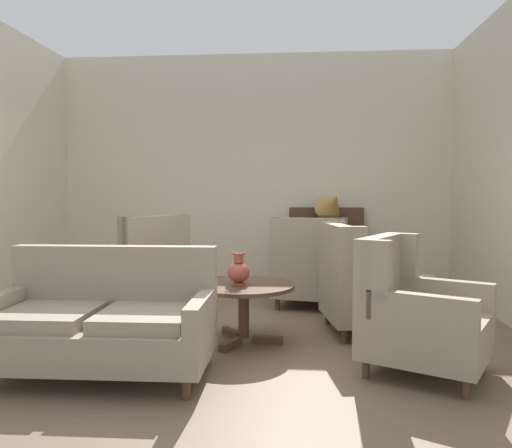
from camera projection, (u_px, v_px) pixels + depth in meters
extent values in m
plane|color=brown|center=(224.00, 347.00, 4.46)|extent=(8.47, 8.47, 0.00)
cube|color=beige|center=(253.00, 171.00, 7.36)|extent=(5.82, 0.08, 3.34)
cube|color=#4C3323|center=(253.00, 281.00, 7.41)|extent=(5.66, 0.03, 0.12)
cylinder|color=#4C3323|center=(244.00, 286.00, 4.56)|extent=(0.92, 0.92, 0.03)
cylinder|color=#4C3323|center=(244.00, 313.00, 4.57)|extent=(0.10, 0.10, 0.45)
cube|color=#4C3323|center=(268.00, 340.00, 4.54)|extent=(0.29, 0.10, 0.07)
cube|color=#4C3323|center=(232.00, 333.00, 4.77)|extent=(0.22, 0.26, 0.07)
cube|color=#4C3323|center=(230.00, 345.00, 4.40)|extent=(0.18, 0.28, 0.07)
cylinder|color=brown|center=(239.00, 284.00, 4.51)|extent=(0.11, 0.11, 0.02)
ellipsoid|color=brown|center=(239.00, 272.00, 4.50)|extent=(0.20, 0.20, 0.18)
cylinder|color=brown|center=(239.00, 258.00, 4.50)|extent=(0.08, 0.08, 0.08)
torus|color=brown|center=(239.00, 253.00, 4.49)|extent=(0.14, 0.14, 0.02)
cube|color=gray|center=(99.00, 341.00, 3.71)|extent=(1.64, 0.87, 0.27)
cube|color=gray|center=(115.00, 279.00, 4.03)|extent=(1.63, 0.17, 0.53)
cube|color=gray|center=(49.00, 316.00, 3.68)|extent=(0.66, 0.66, 0.10)
cube|color=gray|center=(145.00, 318.00, 3.63)|extent=(0.66, 0.66, 0.10)
cube|color=gray|center=(200.00, 312.00, 3.59)|extent=(0.12, 0.75, 0.20)
cylinder|color=#4C3323|center=(186.00, 388.00, 3.33)|extent=(0.06, 0.06, 0.14)
cylinder|color=#4C3323|center=(30.00, 351.00, 4.11)|extent=(0.06, 0.06, 0.14)
cylinder|color=#4C3323|center=(204.00, 355.00, 4.01)|extent=(0.06, 0.06, 0.14)
cube|color=gray|center=(373.00, 303.00, 4.90)|extent=(1.01, 0.96, 0.29)
cube|color=gray|center=(335.00, 257.00, 4.84)|extent=(0.27, 0.84, 0.63)
cube|color=gray|center=(355.00, 253.00, 4.48)|extent=(0.21, 0.13, 0.48)
cube|color=gray|center=(335.00, 245.00, 5.21)|extent=(0.21, 0.13, 0.48)
cube|color=gray|center=(391.00, 286.00, 4.53)|extent=(0.80, 0.23, 0.18)
cube|color=gray|center=(367.00, 273.00, 5.25)|extent=(0.80, 0.23, 0.18)
cylinder|color=#4C3323|center=(423.00, 334.00, 4.61)|extent=(0.06, 0.06, 0.14)
cylinder|color=#4C3323|center=(397.00, 316.00, 5.28)|extent=(0.06, 0.06, 0.14)
cylinder|color=#4C3323|center=(344.00, 336.00, 4.55)|extent=(0.06, 0.06, 0.14)
cylinder|color=#4C3323|center=(328.00, 317.00, 5.22)|extent=(0.06, 0.06, 0.14)
cube|color=gray|center=(142.00, 287.00, 5.69)|extent=(1.14, 1.14, 0.31)
cube|color=gray|center=(157.00, 247.00, 5.37)|extent=(0.62, 0.61, 0.67)
cube|color=gray|center=(179.00, 237.00, 5.64)|extent=(0.21, 0.21, 0.51)
cube|color=gray|center=(126.00, 241.00, 5.24)|extent=(0.21, 0.21, 0.51)
cube|color=gray|center=(164.00, 262.00, 5.91)|extent=(0.62, 0.63, 0.20)
cube|color=gray|center=(113.00, 267.00, 5.51)|extent=(0.62, 0.63, 0.20)
cylinder|color=#4C3323|center=(150.00, 298.00, 6.16)|extent=(0.06, 0.06, 0.14)
cylinder|color=#4C3323|center=(105.00, 305.00, 5.80)|extent=(0.06, 0.06, 0.14)
cylinder|color=#4C3323|center=(181.00, 309.00, 5.61)|extent=(0.06, 0.06, 0.14)
cylinder|color=#4C3323|center=(133.00, 317.00, 5.25)|extent=(0.06, 0.06, 0.14)
cube|color=gray|center=(313.00, 281.00, 6.09)|extent=(1.03, 1.05, 0.31)
cube|color=gray|center=(307.00, 246.00, 5.70)|extent=(0.87, 0.32, 0.63)
cube|color=gray|center=(342.00, 239.00, 5.67)|extent=(0.14, 0.22, 0.48)
cube|color=gray|center=(277.00, 238.00, 5.89)|extent=(0.14, 0.22, 0.48)
cube|color=gray|center=(345.00, 262.00, 6.01)|extent=(0.26, 0.80, 0.18)
cube|color=gray|center=(284.00, 259.00, 6.23)|extent=(0.26, 0.80, 0.18)
cylinder|color=#4C3323|center=(346.00, 295.00, 6.35)|extent=(0.06, 0.06, 0.14)
cylinder|color=#4C3323|center=(291.00, 292.00, 6.55)|extent=(0.06, 0.06, 0.14)
cylinder|color=#4C3323|center=(338.00, 308.00, 5.65)|extent=(0.06, 0.06, 0.14)
cylinder|color=#4C3323|center=(277.00, 304.00, 5.85)|extent=(0.06, 0.06, 0.14)
cube|color=gray|center=(426.00, 335.00, 3.76)|extent=(1.11, 1.09, 0.32)
cube|color=gray|center=(380.00, 272.00, 3.93)|extent=(0.49, 0.75, 0.57)
cube|color=gray|center=(377.00, 270.00, 3.59)|extent=(0.22, 0.18, 0.43)
cube|color=gray|center=(405.00, 259.00, 4.16)|extent=(0.22, 0.18, 0.43)
cube|color=gray|center=(421.00, 310.00, 3.44)|extent=(0.70, 0.44, 0.21)
cube|color=gray|center=(444.00, 293.00, 4.01)|extent=(0.70, 0.44, 0.21)
cylinder|color=#4C3323|center=(466.00, 388.00, 3.33)|extent=(0.06, 0.06, 0.14)
cylinder|color=#4C3323|center=(481.00, 362.00, 3.85)|extent=(0.06, 0.06, 0.14)
cylinder|color=#4C3323|center=(366.00, 369.00, 3.70)|extent=(0.06, 0.06, 0.14)
cylinder|color=#4C3323|center=(393.00, 347.00, 4.23)|extent=(0.06, 0.06, 0.14)
cube|color=#4C3323|center=(327.00, 254.00, 7.05)|extent=(1.05, 0.36, 0.81)
cube|color=#4C3323|center=(326.00, 216.00, 7.18)|extent=(1.05, 0.04, 0.24)
cube|color=#4C3323|center=(292.00, 287.00, 6.99)|extent=(0.06, 0.06, 0.10)
cube|color=#4C3323|center=(362.00, 288.00, 6.91)|extent=(0.06, 0.06, 0.10)
cube|color=#4C3323|center=(292.00, 284.00, 7.25)|extent=(0.06, 0.06, 0.10)
cube|color=#4C3323|center=(360.00, 285.00, 7.17)|extent=(0.06, 0.06, 0.10)
cube|color=#4C3323|center=(327.00, 220.00, 7.00)|extent=(0.24, 0.24, 0.14)
cone|color=#B28942|center=(332.00, 203.00, 6.90)|extent=(0.55, 0.61, 0.51)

